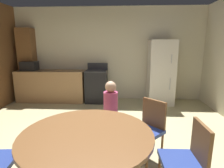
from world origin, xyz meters
TOP-DOWN VIEW (x-y plane):
  - ground_plane at (0.00, 0.00)m, footprint 14.00×14.00m
  - wall_back at (0.00, 3.17)m, footprint 5.84×0.12m
  - kitchen_counter at (-1.64, 2.77)m, footprint 1.95×0.60m
  - pantry_column at (-2.40, 2.95)m, footprint 0.44×0.36m
  - oven_range at (-0.32, 2.77)m, footprint 0.60×0.60m
  - refrigerator at (1.48, 2.72)m, footprint 0.68×0.68m
  - microwave at (-2.27, 2.77)m, footprint 0.44×0.32m
  - dining_table at (0.06, -0.66)m, footprint 1.34×1.34m
  - chair_northeast at (0.79, 0.07)m, footprint 0.57×0.57m
  - chair_east at (1.09, -0.64)m, footprint 0.41×0.41m
  - person_child at (0.24, 0.35)m, footprint 0.25×0.25m

SIDE VIEW (x-z plane):
  - ground_plane at x=0.00m, z-range 0.00..0.00m
  - kitchen_counter at x=-1.64m, z-range 0.00..0.90m
  - oven_range at x=-0.32m, z-range -0.08..1.02m
  - chair_northeast at x=0.79m, z-range 0.07..0.94m
  - chair_east at x=1.09m, z-range 0.07..0.94m
  - person_child at x=0.24m, z-range 0.03..1.12m
  - dining_table at x=0.06m, z-range 0.23..0.99m
  - refrigerator at x=1.48m, z-range 0.00..1.76m
  - microwave at x=-2.27m, z-range 0.90..1.16m
  - pantry_column at x=-2.40m, z-range 0.00..2.10m
  - wall_back at x=0.00m, z-range 0.00..2.70m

